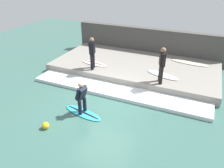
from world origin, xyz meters
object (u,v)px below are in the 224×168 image
surfer_riding (82,96)px  surfboard_waiting_far (163,75)px  surfboard_riding (83,113)px  surfer_waiting_near (92,52)px  marker_buoy (46,125)px  surfboard_spare (189,63)px  surfboard_waiting_near (94,63)px  surfer_waiting_far (162,63)px

surfer_riding → surfboard_waiting_far: (3.93, -2.40, -0.34)m
surfboard_riding → surfer_waiting_near: size_ratio=1.10×
surfer_riding → surfer_waiting_near: surfer_waiting_near is taller
marker_buoy → surfboard_spare: bearing=-29.4°
surfboard_spare → surfer_riding: bearing=150.6°
surfboard_waiting_near → surfboard_spare: surfboard_waiting_near is taller
surfboard_spare → marker_buoy: (-7.50, 4.23, -0.35)m
surfboard_waiting_near → surfboard_waiting_far: (0.06, -3.91, -0.00)m
surfboard_riding → surfer_riding: (0.00, 0.00, 0.80)m
surfboard_riding → surfer_waiting_near: surfer_waiting_near is taller
surfer_waiting_far → marker_buoy: 5.68m
marker_buoy → surfboard_riding: bearing=-29.3°
surfboard_waiting_near → surfer_waiting_far: surfer_waiting_far is taller
surfer_waiting_far → surfboard_spare: surfer_waiting_far is taller
surfer_waiting_near → surfboard_waiting_far: surfer_waiting_near is taller
surfboard_waiting_near → surfer_riding: bearing=-158.8°
surfboard_riding → surfboard_spare: surfboard_spare is taller
surfer_riding → marker_buoy: bearing=150.7°
surfboard_waiting_far → surfboard_spare: (2.20, -1.05, 0.00)m
surfer_waiting_near → surfboard_waiting_far: bearing=-79.7°
surfboard_spare → surfboard_waiting_near: bearing=114.5°
surfboard_riding → surfer_waiting_near: (3.27, 1.26, 1.39)m
surfer_riding → surfer_waiting_far: 4.01m
surfer_riding → marker_buoy: (-1.38, 0.77, -0.70)m
surfer_riding → surfer_waiting_near: (3.27, 1.26, 0.59)m
surfboard_spare → surfboard_riding: bearing=150.6°
surfer_waiting_near → surfboard_spare: 5.59m
surfer_riding → surfboard_waiting_near: (3.87, 1.50, -0.34)m
surfboard_waiting_near → marker_buoy: size_ratio=6.40×
surfboard_waiting_far → marker_buoy: 6.20m
surfboard_waiting_far → surfer_waiting_near: bearing=100.3°
surfboard_riding → surfboard_spare: size_ratio=0.90×
surfboard_waiting_near → surfboard_waiting_far: bearing=-89.1°
surfboard_waiting_near → surfboard_spare: 5.45m
surfboard_riding → surfboard_waiting_near: size_ratio=1.10×
surfer_riding → marker_buoy: surfer_riding is taller
surfboard_riding → surfer_waiting_near: 3.77m
surfboard_spare → marker_buoy: size_ratio=7.82×
surfboard_riding → surfer_waiting_far: 4.20m
surfboard_riding → surfer_waiting_far: size_ratio=1.09×
marker_buoy → surfer_riding: bearing=-29.3°
surfer_riding → surfer_waiting_near: bearing=21.1°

